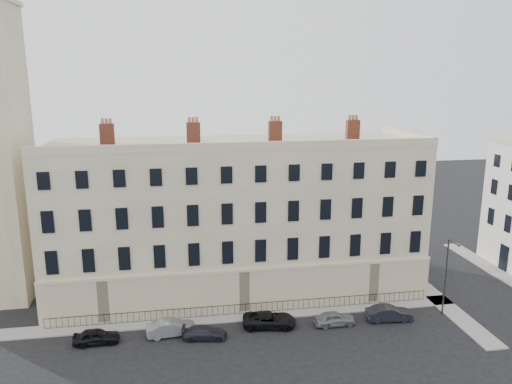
# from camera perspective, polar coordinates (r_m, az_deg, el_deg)

# --- Properties ---
(ground) EXTENTS (160.00, 160.00, 0.00)m
(ground) POSITION_cam_1_polar(r_m,az_deg,el_deg) (43.69, 7.99, -16.27)
(ground) COLOR black
(ground) RESTS_ON ground
(terrace) EXTENTS (36.22, 12.22, 17.00)m
(terrace) POSITION_cam_1_polar(r_m,az_deg,el_deg) (50.43, -2.31, -2.79)
(terrace) COLOR #BCAC8B
(terrace) RESTS_ON ground
(pavement_terrace) EXTENTS (48.00, 2.00, 0.12)m
(pavement_terrace) POSITION_cam_1_polar(r_m,az_deg,el_deg) (46.41, -6.20, -14.25)
(pavement_terrace) COLOR gray
(pavement_terrace) RESTS_ON ground
(pavement_east_return) EXTENTS (2.00, 24.00, 0.12)m
(pavement_east_return) POSITION_cam_1_polar(r_m,az_deg,el_deg) (55.03, 18.68, -10.33)
(pavement_east_return) COLOR gray
(pavement_east_return) RESTS_ON ground
(pavement_adjacent) EXTENTS (2.00, 20.00, 0.12)m
(pavement_adjacent) POSITION_cam_1_polar(r_m,az_deg,el_deg) (61.70, 26.11, -8.42)
(pavement_adjacent) COLOR gray
(pavement_adjacent) RESTS_ON ground
(railings) EXTENTS (35.00, 0.04, 0.96)m
(railings) POSITION_cam_1_polar(r_m,az_deg,el_deg) (46.88, -1.23, -13.20)
(railings) COLOR black
(railings) RESTS_ON ground
(car_a) EXTENTS (3.74, 1.59, 1.26)m
(car_a) POSITION_cam_1_polar(r_m,az_deg,el_deg) (44.29, -17.78, -15.45)
(car_a) COLOR black
(car_a) RESTS_ON ground
(car_b) EXTENTS (4.26, 1.89, 1.36)m
(car_b) POSITION_cam_1_polar(r_m,az_deg,el_deg) (44.07, -9.65, -15.04)
(car_b) COLOR slate
(car_b) RESTS_ON ground
(car_c) EXTENTS (3.89, 2.01, 1.08)m
(car_c) POSITION_cam_1_polar(r_m,az_deg,el_deg) (43.28, -5.88, -15.69)
(car_c) COLOR #21222C
(car_c) RESTS_ON ground
(car_d) EXTENTS (4.95, 2.82, 1.30)m
(car_d) POSITION_cam_1_polar(r_m,az_deg,el_deg) (44.81, 1.55, -14.38)
(car_d) COLOR black
(car_d) RESTS_ON ground
(car_e) EXTENTS (3.66, 1.52, 1.24)m
(car_e) POSITION_cam_1_polar(r_m,az_deg,el_deg) (45.58, 8.94, -14.09)
(car_e) COLOR slate
(car_e) RESTS_ON ground
(car_f) EXTENTS (4.21, 1.77, 1.35)m
(car_f) POSITION_cam_1_polar(r_m,az_deg,el_deg) (47.32, 14.97, -13.25)
(car_f) COLOR black
(car_f) RESTS_ON ground
(streetlamp) EXTENTS (0.38, 1.56, 7.25)m
(streetlamp) POSITION_cam_1_polar(r_m,az_deg,el_deg) (48.48, 20.95, -8.72)
(streetlamp) COLOR #323238
(streetlamp) RESTS_ON ground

